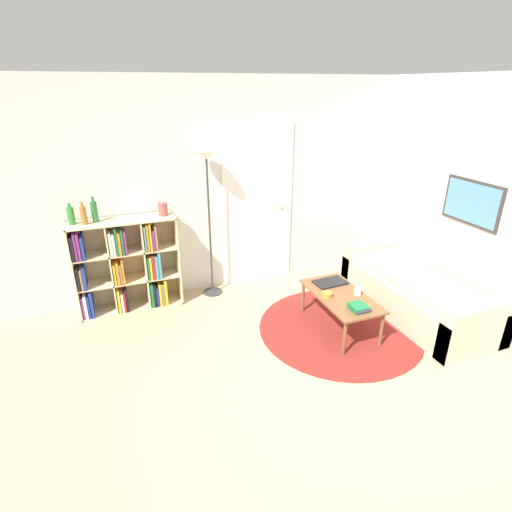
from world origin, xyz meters
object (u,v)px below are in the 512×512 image
Objects in this scene: cup at (358,291)px; bottle_left at (71,216)px; floor_lamp at (207,182)px; bottle_middle at (84,215)px; laptop at (330,282)px; vase_on_shelf at (163,209)px; bookshelf at (126,267)px; bowl at (327,295)px; couch at (422,289)px; bottle_right at (94,211)px; coffee_table at (341,298)px.

bottle_left reaches higher than cup.
bottle_middle is at bearing -178.83° from floor_lamp.
vase_on_shelf reaches higher than laptop.
bookshelf is 4.94× the size of bottle_left.
bottle_middle is at bearing 153.66° from cup.
bottle_left is at bearing 158.90° from laptop.
bowl is at bearing -27.78° from bottle_left.
couch is 1.11m from laptop.
bowl is 2.66m from bottle_right.
coffee_table is at bearing -26.54° from bottle_left.
couch is (2.18, -1.29, -1.16)m from floor_lamp.
floor_lamp is 1.39m from bottle_middle.
bottle_middle is 0.88× the size of bottle_right.
bowl is 0.34m from cup.
bottle_right is at bearing 159.11° from couch.
coffee_table is 11.34× the size of cup.
couch is 3.80m from bottle_right.
laptop is at bearing 111.89° from cup.
cup is 2.97m from bottle_right.
bowl is at bearing -53.50° from floor_lamp.
bookshelf is at bearing 179.54° from vase_on_shelf.
vase_on_shelf reaches higher than bookshelf.
coffee_table is 3.90× the size of bottle_middle.
vase_on_shelf is (-0.53, -0.00, -0.27)m from floor_lamp.
couch is 12.39× the size of vase_on_shelf.
bottle_middle is 0.12m from bottle_right.
coffee_table is 2.89m from bottle_middle.
coffee_table is (1.10, -1.27, -1.08)m from floor_lamp.
vase_on_shelf is at bearing -1.72° from bottle_right.
bottle_left is at bearing 179.19° from floor_lamp.
bookshelf is 2.65m from cup.
laptop is 1.49× the size of bottle_middle.
vase_on_shelf is at bearing 1.78° from bottle_middle.
cup is at bearing -19.05° from coffee_table.
bottle_middle reaches higher than coffee_table.
couch is 3.14m from vase_on_shelf.
floor_lamp reaches higher than bottle_middle.
floor_lamp is 1.28m from bottle_right.
bottle_right reaches higher than laptop.
bottle_right reaches higher than couch.
bookshelf reaches higher than cup.
floor_lamp is at bearing 130.72° from coffee_table.
laptop is 2.79m from bottle_middle.
vase_on_shelf is at bearing 143.52° from cup.
bowl is at bearing -40.61° from vase_on_shelf.
bottle_middle reaches higher than bookshelf.
floor_lamp reaches higher than couch.
floor_lamp reaches higher than bottle_right.
bottle_right is (-3.44, 1.31, 0.94)m from couch.
coffee_table is at bearing -37.95° from vase_on_shelf.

